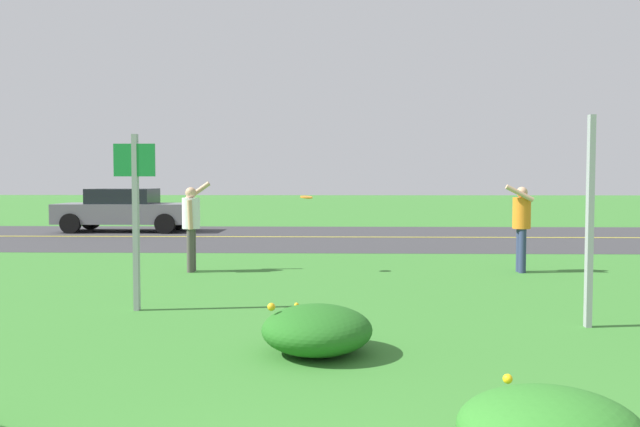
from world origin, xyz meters
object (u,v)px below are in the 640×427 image
Objects in this scene: sign_post_by_roadside at (590,222)px; car_gray_center_left at (125,210)px; frisbee_orange at (306,197)px; sign_post_near_path at (135,204)px; person_thrower_white_shirt at (191,221)px; person_catcher_orange_shirt at (521,221)px.

car_gray_center_left is at bearing 125.55° from sign_post_by_roadside.
frisbee_orange is 0.05× the size of car_gray_center_left.
sign_post_near_path reaches higher than person_thrower_white_shirt.
person_thrower_white_shirt is 7.25× the size of frisbee_orange.
person_catcher_orange_shirt is (6.32, 0.10, 0.00)m from person_thrower_white_shirt.
person_catcher_orange_shirt is 4.13m from frisbee_orange.
car_gray_center_left is (-4.37, 9.64, -0.24)m from person_thrower_white_shirt.
car_gray_center_left is (-6.59, 9.69, -0.70)m from frisbee_orange.
sign_post_near_path is 5.84m from sign_post_by_roadside.
sign_post_by_roadside is 0.57× the size of car_gray_center_left.
sign_post_by_roadside reaches higher than person_thrower_white_shirt.
car_gray_center_left is at bearing 108.32° from sign_post_near_path.
sign_post_near_path is at bearing 171.50° from sign_post_by_roadside.
sign_post_by_roadside is 4.80m from person_catcher_orange_shirt.
person_thrower_white_shirt is 2.27m from frisbee_orange.
person_thrower_white_shirt is 0.39× the size of car_gray_center_left.
person_catcher_orange_shirt is 0.37× the size of car_gray_center_left.
person_thrower_white_shirt is at bearing 141.44° from sign_post_by_roadside.
frisbee_orange is (2.22, -0.05, 0.46)m from person_thrower_white_shirt.
sign_post_by_roadside is 10.65× the size of frisbee_orange.
person_catcher_orange_shirt reaches higher than car_gray_center_left.
sign_post_by_roadside is 17.59m from car_gray_center_left.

